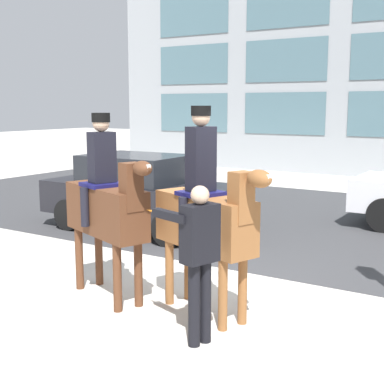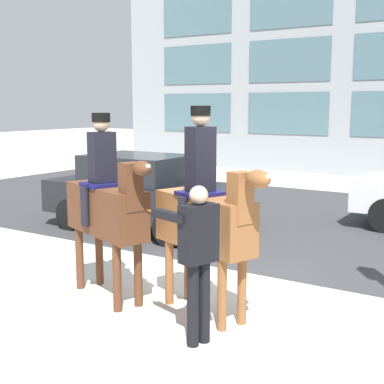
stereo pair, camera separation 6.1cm
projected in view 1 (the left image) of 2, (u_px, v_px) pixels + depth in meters
ground_plane at (209, 277)px, 8.09m from camera, size 80.00×80.00×0.00m
road_surface at (315, 221)px, 12.06m from camera, size 23.45×8.50×0.01m
mounted_horse_lead at (107, 205)px, 7.04m from camera, size 1.82×0.94×2.48m
mounted_horse_companion at (206, 214)px, 6.47m from camera, size 1.83×0.94×2.57m
pedestrian_bystander at (198, 252)px, 5.68m from camera, size 0.91×0.45×1.75m
street_car_near_lane at (139, 192)px, 11.07m from camera, size 4.06×1.81×1.57m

